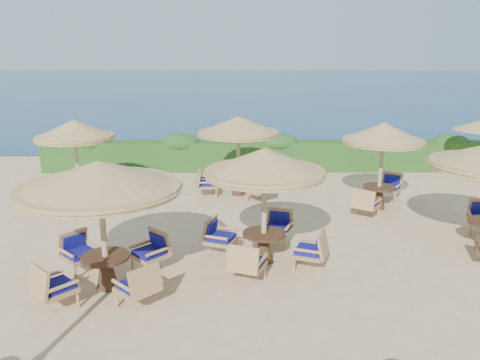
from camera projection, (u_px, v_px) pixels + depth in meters
ground at (283, 236)px, 12.22m from camera, size 120.00×120.00×0.00m
sea at (242, 82)px, 79.80m from camera, size 160.00×160.00×0.00m
hedge at (266, 156)px, 19.01m from camera, size 18.00×0.90×1.20m
cafe_set_0 at (101, 198)px, 9.03m from camera, size 3.20×3.20×2.65m
cafe_set_1 at (265, 186)px, 10.27m from camera, size 2.86×2.86×2.65m
cafe_set_3 at (75, 143)px, 14.56m from camera, size 2.43×2.59×2.65m
cafe_set_4 at (238, 140)px, 15.37m from camera, size 2.79×2.78×2.65m
cafe_set_5 at (382, 147)px, 13.94m from camera, size 2.42×2.69×2.65m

